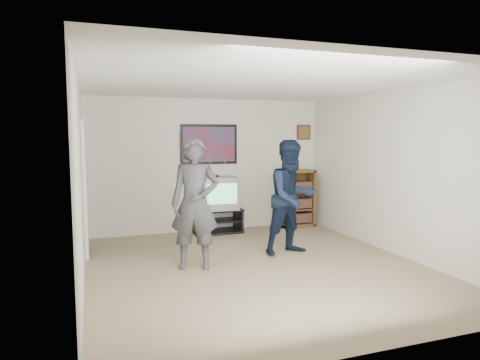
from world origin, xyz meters
TOP-DOWN VIEW (x-y plane):
  - room_shell at (0.00, 0.35)m, footprint 4.51×5.00m
  - media_stand at (0.08, 2.23)m, footprint 0.92×0.53m
  - crt_television at (0.09, 2.23)m, footprint 0.75×0.65m
  - bookshelf at (1.74, 2.28)m, footprint 0.69×0.39m
  - table_lamp at (1.71, 2.32)m, footprint 0.20×0.20m
  - person_tall at (-0.81, 0.26)m, footprint 0.75×0.61m
  - person_short at (0.76, 0.49)m, footprint 0.95×0.79m
  - controller_left at (-0.85, 0.48)m, footprint 0.07×0.13m
  - controller_right at (0.80, 0.68)m, footprint 0.04×0.11m
  - poster at (0.00, 2.48)m, footprint 1.10×0.03m
  - air_vent at (-0.55, 2.48)m, footprint 0.28×0.02m
  - small_picture at (2.00, 2.48)m, footprint 0.30×0.03m
  - doorway at (-2.23, 1.60)m, footprint 0.03×0.85m

SIDE VIEW (x-z plane):
  - media_stand at x=0.08m, z-range 0.00..0.45m
  - bookshelf at x=1.74m, z-range 0.00..1.13m
  - crt_television at x=0.09m, z-range 0.45..1.05m
  - person_short at x=0.76m, z-range 0.00..1.75m
  - person_tall at x=-0.81m, z-range 0.00..1.79m
  - doorway at x=-2.23m, z-range 0.00..2.00m
  - controller_right at x=0.80m, z-range 1.01..1.04m
  - controller_left at x=-0.85m, z-range 1.19..1.23m
  - room_shell at x=0.00m, z-range 0.00..2.50m
  - table_lamp at x=1.71m, z-range 1.13..1.45m
  - poster at x=0.00m, z-range 1.27..2.02m
  - small_picture at x=2.00m, z-range 1.73..2.03m
  - air_vent at x=-0.55m, z-range 1.88..2.02m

